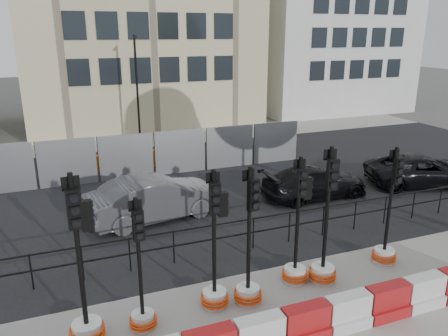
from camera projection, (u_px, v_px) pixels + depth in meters
name	position (u px, v px, depth m)	size (l,w,h in m)	color
ground	(231.00, 277.00, 11.45)	(120.00, 120.00, 0.00)	#51514C
road	(166.00, 190.00, 17.67)	(40.00, 14.00, 0.03)	black
sidewalk_far	(129.00, 141.00, 25.68)	(40.00, 4.00, 0.02)	gray
building_white	(326.00, 7.00, 34.49)	(12.00, 9.06, 16.00)	silver
kerb_railing	(215.00, 234.00, 12.31)	(18.00, 0.04, 1.00)	black
heras_fencing	(150.00, 157.00, 19.95)	(14.33, 1.72, 2.00)	gray
lamp_post_far	(137.00, 87.00, 23.98)	(0.12, 0.56, 6.00)	black
barrier_row	(283.00, 330.00, 8.85)	(12.55, 0.50, 0.80)	red
traffic_signal_b	(85.00, 305.00, 8.82)	(0.73, 0.73, 3.69)	silver
traffic_signal_c	(142.00, 303.00, 9.29)	(0.60, 0.60, 3.04)	silver
traffic_signal_d	(215.00, 276.00, 10.00)	(0.66, 0.66, 3.37)	silver
traffic_signal_e	(249.00, 277.00, 10.17)	(0.67, 0.67, 3.39)	silver
traffic_signal_f	(296.00, 254.00, 11.00)	(0.66, 0.66, 3.36)	silver
traffic_signal_g	(324.00, 256.00, 11.02)	(0.71, 0.71, 3.60)	silver
traffic_signal_h	(386.00, 240.00, 11.98)	(0.66, 0.66, 3.33)	silver
car_b	(156.00, 198.00, 14.79)	(4.82, 2.37, 1.52)	#4A4A4F
car_c	(315.00, 183.00, 16.77)	(4.24, 1.77, 1.23)	black
car_d	(424.00, 171.00, 18.09)	(5.11, 3.52, 1.30)	black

